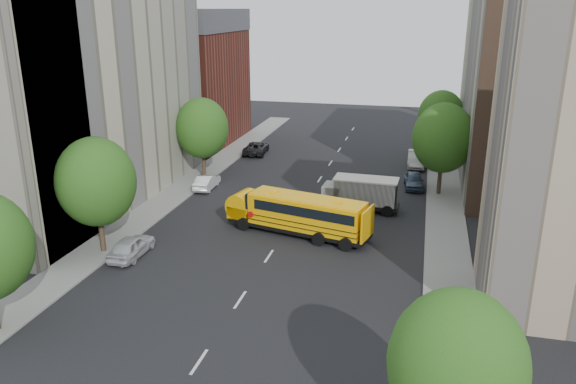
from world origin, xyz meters
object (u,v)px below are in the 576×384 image
at_px(parked_car_1, 207,182).
at_px(parked_car_5, 416,159).
at_px(school_bus, 297,212).
at_px(parked_car_2, 256,148).
at_px(safari_truck, 360,193).
at_px(street_tree_1, 96,182).
at_px(street_tree_2, 202,128).
at_px(street_tree_4, 443,138).
at_px(street_tree_3, 457,366).
at_px(parked_car_0, 131,246).
at_px(parked_car_4, 414,180).
at_px(street_tree_5, 441,117).

bearing_deg(parked_car_1, parked_car_5, -148.41).
bearing_deg(school_bus, parked_car_2, 127.58).
xyz_separation_m(school_bus, safari_truck, (3.82, 6.20, -0.23)).
height_order(safari_truck, parked_car_1, safari_truck).
bearing_deg(street_tree_1, street_tree_2, 90.00).
bearing_deg(street_tree_4, street_tree_3, -90.00).
distance_m(parked_car_0, parked_car_1, 14.86).
bearing_deg(parked_car_0, street_tree_2, -83.35).
bearing_deg(school_bus, parked_car_5, 82.64).
bearing_deg(safari_truck, school_bus, -119.33).
bearing_deg(street_tree_4, safari_truck, -138.50).
relative_size(street_tree_1, street_tree_3, 1.11).
relative_size(street_tree_4, parked_car_2, 1.63).
distance_m(street_tree_4, parked_car_0, 27.22).
bearing_deg(parked_car_5, street_tree_2, -156.71).
height_order(parked_car_0, parked_car_5, parked_car_5).
relative_size(parked_car_2, parked_car_4, 1.22).
distance_m(street_tree_3, street_tree_4, 32.01).
distance_m(street_tree_3, parked_car_1, 35.40).
xyz_separation_m(street_tree_2, parked_car_1, (1.60, -3.32, -4.18)).
bearing_deg(parked_car_2, parked_car_1, 82.31).
bearing_deg(school_bus, parked_car_1, 154.31).
xyz_separation_m(street_tree_5, safari_truck, (-6.26, -17.54, -3.27)).
bearing_deg(street_tree_1, safari_truck, 38.37).
bearing_deg(parked_car_1, school_bus, 138.47).
bearing_deg(street_tree_3, parked_car_2, 115.23).
bearing_deg(street_tree_4, street_tree_5, 90.00).
distance_m(street_tree_1, parked_car_2, 28.43).
distance_m(street_tree_2, parked_car_2, 11.07).
bearing_deg(street_tree_1, street_tree_3, -32.47).
relative_size(parked_car_0, parked_car_4, 1.03).
xyz_separation_m(street_tree_4, parked_car_5, (-2.20, 8.92, -4.28)).
height_order(street_tree_2, parked_car_1, street_tree_2).
height_order(street_tree_2, street_tree_3, street_tree_2).
bearing_deg(street_tree_5, street_tree_4, -90.00).
bearing_deg(street_tree_2, parked_car_5, 24.25).
bearing_deg(safari_truck, street_tree_3, -74.38).
bearing_deg(street_tree_2, parked_car_4, 4.30).
relative_size(school_bus, parked_car_0, 2.57).
bearing_deg(school_bus, safari_truck, 71.89).
height_order(street_tree_1, parked_car_2, street_tree_1).
xyz_separation_m(parked_car_4, parked_car_5, (0.00, 7.43, 0.11)).
height_order(street_tree_3, school_bus, street_tree_3).
xyz_separation_m(safari_truck, parked_car_0, (-13.54, -12.63, -0.71)).
bearing_deg(street_tree_2, street_tree_4, 0.00).
bearing_deg(parked_car_1, street_tree_2, -66.65).
xyz_separation_m(street_tree_3, parked_car_2, (-19.80, 42.03, -3.77)).
height_order(street_tree_5, parked_car_1, street_tree_5).
bearing_deg(parked_car_4, safari_truck, -125.68).
bearing_deg(parked_car_4, parked_car_2, 148.47).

